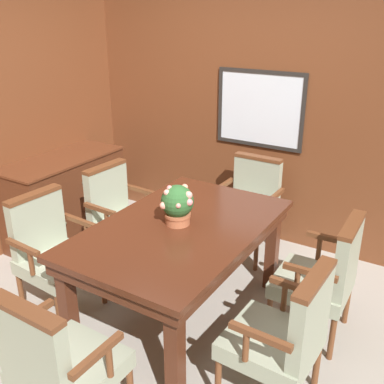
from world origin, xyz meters
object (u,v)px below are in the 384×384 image
object	(u,v)px
dining_table	(181,238)
chair_right_near	(285,334)
chair_head_near	(57,362)
sideboard_cabinet	(66,198)
chair_left_near	(51,249)
chair_right_far	(324,274)
chair_left_far	(119,213)
potted_plant	(177,204)
chair_head_far	(250,203)

from	to	relation	value
dining_table	chair_right_near	xyz separation A→B (m)	(0.93, -0.37, -0.18)
chair_head_near	sideboard_cabinet	size ratio (longest dim) A/B	0.74
chair_left_near	chair_right_far	bearing A→B (deg)	-64.80
dining_table	chair_right_near	size ratio (longest dim) A/B	1.79
dining_table	chair_right_near	world-z (taller)	chair_right_near
chair_left_far	potted_plant	distance (m)	1.04
chair_left_near	chair_right_near	size ratio (longest dim) A/B	1.00
chair_right_far	sideboard_cabinet	xyz separation A→B (m)	(-2.64, 0.14, -0.07)
chair_right_near	chair_head_far	xyz separation A→B (m)	(-0.93, 1.56, 0.00)
chair_left_near	potted_plant	bearing A→B (deg)	-62.56
chair_head_near	potted_plant	distance (m)	1.28
chair_left_near	potted_plant	distance (m)	1.07
dining_table	sideboard_cabinet	size ratio (longest dim) A/B	1.33
chair_right_near	dining_table	bearing A→B (deg)	-109.65
chair_right_near	potted_plant	xyz separation A→B (m)	(-0.96, 0.38, 0.43)
chair_head_near	chair_left_near	xyz separation A→B (m)	(-0.93, 0.81, 0.00)
chair_right_near	potted_plant	world-z (taller)	potted_plant
chair_left_near	chair_head_far	xyz separation A→B (m)	(0.92, 1.58, 0.00)
chair_head_near	chair_head_far	size ratio (longest dim) A/B	1.00
dining_table	sideboard_cabinet	world-z (taller)	sideboard_cabinet
chair_right_near	sideboard_cabinet	world-z (taller)	chair_right_near
chair_right_near	chair_left_far	distance (m)	1.98
potted_plant	sideboard_cabinet	world-z (taller)	potted_plant
chair_left_far	chair_right_far	distance (m)	1.85
chair_left_near	sideboard_cabinet	world-z (taller)	chair_left_near
dining_table	chair_head_near	size ratio (longest dim) A/B	1.79
potted_plant	chair_right_far	bearing A→B (deg)	19.37
chair_head_near	chair_right_near	world-z (taller)	same
chair_left_near	sideboard_cabinet	distance (m)	1.17
chair_head_far	dining_table	bearing A→B (deg)	-89.07
chair_left_far	chair_right_far	xyz separation A→B (m)	(1.85, -0.03, 0.00)
chair_head_far	chair_right_far	bearing A→B (deg)	-40.83
dining_table	chair_left_near	size ratio (longest dim) A/B	1.79
chair_left_near	potted_plant	xyz separation A→B (m)	(0.89, 0.39, 0.43)
chair_right_near	chair_left_far	xyz separation A→B (m)	(-1.84, 0.75, 0.00)
chair_head_near	chair_left_far	xyz separation A→B (m)	(-0.92, 1.57, 0.00)
potted_plant	sideboard_cabinet	size ratio (longest dim) A/B	0.23
chair_left_near	chair_head_near	bearing A→B (deg)	-127.16
chair_left_far	sideboard_cabinet	size ratio (longest dim) A/B	0.74
dining_table	chair_right_near	distance (m)	1.02
dining_table	chair_right_far	xyz separation A→B (m)	(0.94, 0.35, -0.18)
chair_head_near	chair_left_far	world-z (taller)	same
chair_left_near	dining_table	bearing A→B (deg)	-63.81
chair_right_far	sideboard_cabinet	size ratio (longest dim) A/B	0.74
chair_right_far	potted_plant	world-z (taller)	potted_plant
chair_head_near	chair_head_far	world-z (taller)	same
chair_head_far	chair_right_far	world-z (taller)	same
chair_left_near	chair_head_far	distance (m)	1.83
chair_head_far	chair_right_far	xyz separation A→B (m)	(0.95, -0.84, 0.00)
chair_head_near	chair_left_near	world-z (taller)	same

